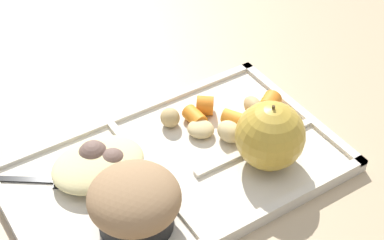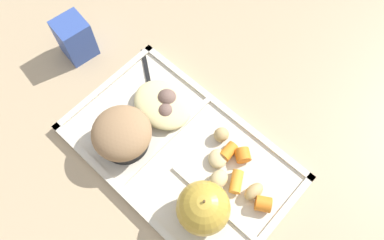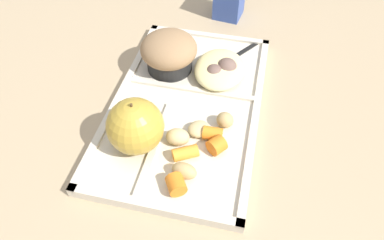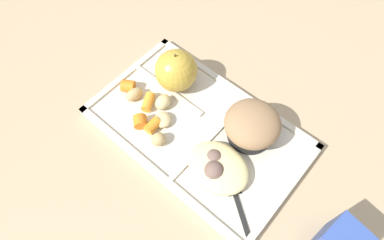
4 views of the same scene
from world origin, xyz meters
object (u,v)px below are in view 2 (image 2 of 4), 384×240
(lunch_tray, at_px, (180,153))
(bran_muffin, at_px, (122,135))
(green_apple, at_px, (203,208))
(plastic_fork, at_px, (149,86))
(milk_carton, at_px, (75,38))

(lunch_tray, relative_size, bran_muffin, 3.96)
(green_apple, bearing_deg, bran_muffin, 0.00)
(bran_muffin, bearing_deg, green_apple, -180.00)
(lunch_tray, distance_m, bran_muffin, 0.11)
(plastic_fork, height_order, milk_carton, milk_carton)
(bran_muffin, height_order, milk_carton, milk_carton)
(milk_carton, bearing_deg, lunch_tray, -176.62)
(milk_carton, bearing_deg, plastic_fork, -160.67)
(bran_muffin, relative_size, plastic_fork, 0.80)
(plastic_fork, bearing_deg, bran_muffin, 115.28)
(lunch_tray, bearing_deg, bran_muffin, 32.05)
(green_apple, xyz_separation_m, plastic_fork, (0.23, -0.11, -0.04))
(bran_muffin, bearing_deg, plastic_fork, -64.72)
(lunch_tray, xyz_separation_m, milk_carton, (0.30, -0.02, 0.04))
(bran_muffin, bearing_deg, lunch_tray, -147.95)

